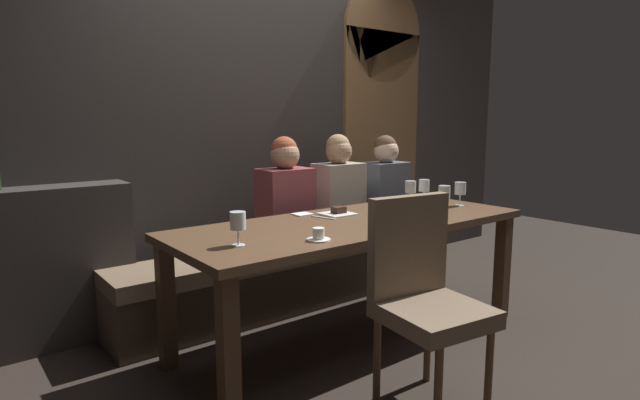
# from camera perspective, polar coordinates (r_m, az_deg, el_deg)

# --- Properties ---
(ground) EXTENTS (9.00, 9.00, 0.00)m
(ground) POSITION_cam_1_polar(r_m,az_deg,el_deg) (3.28, 3.65, -15.02)
(ground) COLOR black
(back_wall_tiled) EXTENTS (6.00, 0.12, 3.00)m
(back_wall_tiled) POSITION_cam_1_polar(r_m,az_deg,el_deg) (3.99, -8.06, 11.30)
(back_wall_tiled) COLOR #383330
(back_wall_tiled) RESTS_ON ground
(arched_door) EXTENTS (0.90, 0.05, 2.55)m
(arched_door) POSITION_cam_1_polar(r_m,az_deg,el_deg) (4.76, 6.83, 9.34)
(arched_door) COLOR brown
(arched_door) RESTS_ON ground
(back_counter) EXTENTS (1.10, 0.28, 0.95)m
(back_counter) POSITION_cam_1_polar(r_m,az_deg,el_deg) (3.42, -29.30, -6.78)
(back_counter) COLOR #2F2B29
(back_counter) RESTS_ON ground
(dining_table) EXTENTS (2.20, 0.84, 0.74)m
(dining_table) POSITION_cam_1_polar(r_m,az_deg,el_deg) (3.08, 3.77, -3.86)
(dining_table) COLOR #493422
(dining_table) RESTS_ON ground
(banquette_bench) EXTENTS (2.50, 0.44, 0.45)m
(banquette_bench) POSITION_cam_1_polar(r_m,az_deg,el_deg) (3.72, -3.57, -8.32)
(banquette_bench) COLOR #4A3C2E
(banquette_bench) RESTS_ON ground
(chair_near_side) EXTENTS (0.49, 0.49, 0.98)m
(chair_near_side) POSITION_cam_1_polar(r_m,az_deg,el_deg) (2.47, 11.35, -9.56)
(chair_near_side) COLOR brown
(chair_near_side) RESTS_ON ground
(diner_redhead) EXTENTS (0.36, 0.24, 0.77)m
(diner_redhead) POSITION_cam_1_polar(r_m,az_deg,el_deg) (3.55, -3.86, 0.52)
(diner_redhead) COLOR brown
(diner_redhead) RESTS_ON banquette_bench
(diner_bearded) EXTENTS (0.36, 0.24, 0.77)m
(diner_bearded) POSITION_cam_1_polar(r_m,az_deg,el_deg) (3.90, 2.06, 1.33)
(diner_bearded) COLOR #9E9384
(diner_bearded) RESTS_ON banquette_bench
(diner_far_end) EXTENTS (0.36, 0.24, 0.75)m
(diner_far_end) POSITION_cam_1_polar(r_m,az_deg,el_deg) (4.23, 7.26, 1.75)
(diner_far_end) COLOR #4C515B
(diner_far_end) RESTS_ON banquette_bench
(wine_glass_near_right) EXTENTS (0.08, 0.08, 0.16)m
(wine_glass_near_right) POSITION_cam_1_polar(r_m,az_deg,el_deg) (3.45, 13.61, 0.78)
(wine_glass_near_right) COLOR silver
(wine_glass_near_right) RESTS_ON dining_table
(wine_glass_far_right) EXTENTS (0.08, 0.08, 0.16)m
(wine_glass_far_right) POSITION_cam_1_polar(r_m,az_deg,el_deg) (3.76, 11.45, 1.47)
(wine_glass_far_right) COLOR silver
(wine_glass_far_right) RESTS_ON dining_table
(wine_glass_center_front) EXTENTS (0.08, 0.08, 0.16)m
(wine_glass_center_front) POSITION_cam_1_polar(r_m,az_deg,el_deg) (3.67, 15.28, 1.13)
(wine_glass_center_front) COLOR silver
(wine_glass_center_front) RESTS_ON dining_table
(wine_glass_near_left) EXTENTS (0.08, 0.08, 0.16)m
(wine_glass_near_left) POSITION_cam_1_polar(r_m,az_deg,el_deg) (3.66, 9.99, 1.37)
(wine_glass_near_left) COLOR silver
(wine_glass_near_left) RESTS_ON dining_table
(wine_glass_center_back) EXTENTS (0.08, 0.08, 0.16)m
(wine_glass_center_back) POSITION_cam_1_polar(r_m,az_deg,el_deg) (2.46, -9.09, -2.46)
(wine_glass_center_back) COLOR silver
(wine_glass_center_back) RESTS_ON dining_table
(espresso_cup) EXTENTS (0.12, 0.12, 0.06)m
(espresso_cup) POSITION_cam_1_polar(r_m,az_deg,el_deg) (2.55, -0.16, -3.94)
(espresso_cup) COLOR white
(espresso_cup) RESTS_ON dining_table
(dessert_plate) EXTENTS (0.19, 0.19, 0.05)m
(dessert_plate) POSITION_cam_1_polar(r_m,az_deg,el_deg) (3.23, 2.00, -1.39)
(dessert_plate) COLOR white
(dessert_plate) RESTS_ON dining_table
(fork_on_table) EXTENTS (0.06, 0.17, 0.01)m
(fork_on_table) POSITION_cam_1_polar(r_m,az_deg,el_deg) (3.11, 0.35, -1.97)
(fork_on_table) COLOR silver
(fork_on_table) RESTS_ON dining_table
(folded_napkin) EXTENTS (0.11, 0.10, 0.01)m
(folded_napkin) POSITION_cam_1_polar(r_m,az_deg,el_deg) (3.22, -1.96, -1.59)
(folded_napkin) COLOR silver
(folded_napkin) RESTS_ON dining_table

